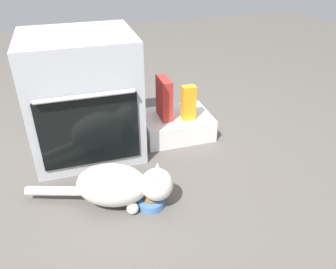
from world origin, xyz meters
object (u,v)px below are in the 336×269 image
at_px(juice_carton, 189,103).
at_px(food_bowl, 151,202).
at_px(pantry_cabinet, 176,125).
at_px(cat, 120,185).
at_px(oven, 83,97).
at_px(cereal_box, 164,98).

bearing_deg(juice_carton, food_bowl, -125.34).
relative_size(pantry_cabinet, cat, 0.63).
bearing_deg(juice_carton, pantry_cabinet, 129.93).
bearing_deg(cat, oven, 120.60).
distance_m(oven, juice_carton, 0.68).
distance_m(food_bowl, cat, 0.19).
xyz_separation_m(oven, juice_carton, (0.67, -0.06, -0.11)).
relative_size(oven, pantry_cabinet, 1.62).
relative_size(oven, cereal_box, 2.74).
bearing_deg(cereal_box, pantry_cabinet, -3.69).
relative_size(food_bowl, cat, 0.19).
relative_size(pantry_cabinet, juice_carton, 1.97).
relative_size(food_bowl, cereal_box, 0.51).
xyz_separation_m(oven, pantry_cabinet, (0.61, 0.01, -0.31)).
height_order(juice_carton, cereal_box, cereal_box).
bearing_deg(cat, juice_carton, 64.30).
distance_m(pantry_cabinet, food_bowl, 0.76).
height_order(pantry_cabinet, cereal_box, cereal_box).
distance_m(cat, cereal_box, 0.76).
bearing_deg(pantry_cabinet, cat, -129.77).
bearing_deg(cereal_box, juice_carton, -27.98).
xyz_separation_m(food_bowl, juice_carton, (0.42, 0.59, 0.25)).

